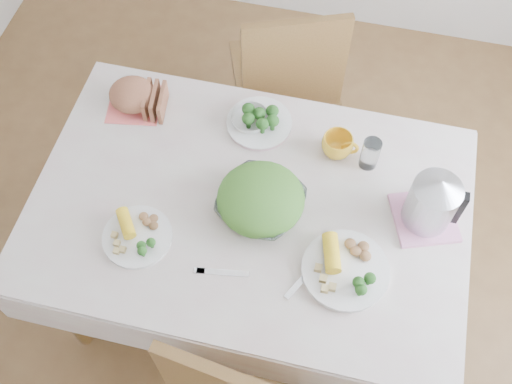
% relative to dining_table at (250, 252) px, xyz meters
% --- Properties ---
extents(floor, '(3.60, 3.60, 0.00)m').
position_rel_dining_table_xyz_m(floor, '(0.00, 0.00, -0.38)').
color(floor, brown).
rests_on(floor, ground).
extents(dining_table, '(1.40, 0.90, 0.75)m').
position_rel_dining_table_xyz_m(dining_table, '(0.00, 0.00, 0.00)').
color(dining_table, brown).
rests_on(dining_table, floor).
extents(tablecloth, '(1.50, 1.00, 0.01)m').
position_rel_dining_table_xyz_m(tablecloth, '(0.00, 0.00, 0.38)').
color(tablecloth, beige).
rests_on(tablecloth, dining_table).
extents(chair_far, '(0.58, 0.58, 0.99)m').
position_rel_dining_table_xyz_m(chair_far, '(-0.05, 0.86, 0.09)').
color(chair_far, brown).
rests_on(chair_far, floor).
extents(salad_bowl, '(0.35, 0.35, 0.07)m').
position_rel_dining_table_xyz_m(salad_bowl, '(0.04, -0.01, 0.42)').
color(salad_bowl, white).
rests_on(salad_bowl, tablecloth).
extents(dinner_plate_left, '(0.29, 0.29, 0.02)m').
position_rel_dining_table_xyz_m(dinner_plate_left, '(-0.33, -0.21, 0.40)').
color(dinner_plate_left, white).
rests_on(dinner_plate_left, tablecloth).
extents(dinner_plate_right, '(0.31, 0.31, 0.02)m').
position_rel_dining_table_xyz_m(dinner_plate_right, '(0.36, -0.17, 0.40)').
color(dinner_plate_right, white).
rests_on(dinner_plate_right, tablecloth).
extents(broccoli_plate, '(0.29, 0.29, 0.02)m').
position_rel_dining_table_xyz_m(broccoli_plate, '(-0.04, 0.34, 0.40)').
color(broccoli_plate, beige).
rests_on(broccoli_plate, tablecloth).
extents(napkin, '(0.23, 0.23, 0.00)m').
position_rel_dining_table_xyz_m(napkin, '(-0.53, 0.33, 0.39)').
color(napkin, '#FF6D69').
rests_on(napkin, tablecloth).
extents(bread_loaf, '(0.19, 0.18, 0.11)m').
position_rel_dining_table_xyz_m(bread_loaf, '(-0.53, 0.33, 0.45)').
color(bread_loaf, brown).
rests_on(bread_loaf, napkin).
extents(fruit_bowl, '(0.16, 0.16, 0.04)m').
position_rel_dining_table_xyz_m(fruit_bowl, '(-0.08, 0.34, 0.41)').
color(fruit_bowl, white).
rests_on(fruit_bowl, tablecloth).
extents(yellow_mug, '(0.12, 0.12, 0.09)m').
position_rel_dining_table_xyz_m(yellow_mug, '(0.26, 0.28, 0.43)').
color(yellow_mug, yellow).
rests_on(yellow_mug, tablecloth).
extents(glass_tumbler, '(0.08, 0.08, 0.12)m').
position_rel_dining_table_xyz_m(glass_tumbler, '(0.37, 0.26, 0.45)').
color(glass_tumbler, white).
rests_on(glass_tumbler, tablecloth).
extents(pink_tray, '(0.26, 0.26, 0.02)m').
position_rel_dining_table_xyz_m(pink_tray, '(0.59, 0.08, 0.40)').
color(pink_tray, pink).
rests_on(pink_tray, tablecloth).
extents(electric_kettle, '(0.20, 0.20, 0.22)m').
position_rel_dining_table_xyz_m(electric_kettle, '(0.59, 0.08, 0.51)').
color(electric_kettle, '#B2B5BA').
rests_on(electric_kettle, pink_tray).
extents(fork_right, '(0.09, 0.15, 0.00)m').
position_rel_dining_table_xyz_m(fork_right, '(0.23, -0.23, 0.39)').
color(fork_right, silver).
rests_on(fork_right, tablecloth).
extents(knife, '(0.17, 0.05, 0.00)m').
position_rel_dining_table_xyz_m(knife, '(-0.02, -0.27, 0.39)').
color(knife, silver).
rests_on(knife, tablecloth).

